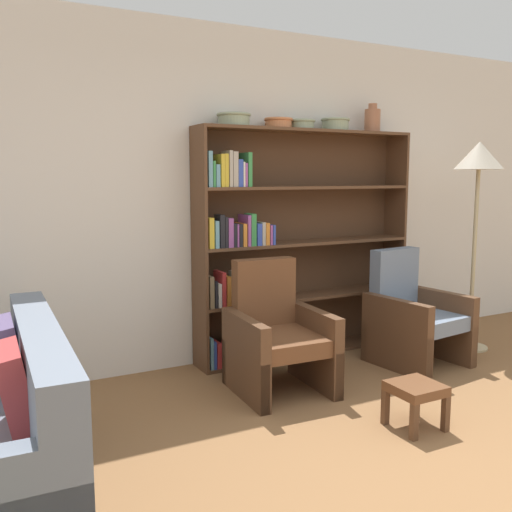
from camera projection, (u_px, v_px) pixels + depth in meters
name	position (u px, v px, depth m)	size (l,w,h in m)	color
ground_plane	(500.00, 501.00, 2.74)	(24.00, 24.00, 0.00)	brown
wall_back	(251.00, 197.00, 4.83)	(12.00, 0.06, 2.75)	silver
bookshelf	(284.00, 250.00, 4.85)	(2.01, 0.30, 1.94)	brown
bowl_terracotta	(234.00, 119.00, 4.47)	(0.27, 0.27, 0.10)	gray
bowl_olive	(279.00, 122.00, 4.66)	(0.24, 0.24, 0.08)	#C67547
bowl_sage	(302.00, 124.00, 4.76)	(0.23, 0.23, 0.08)	gray
bowl_copper	(335.00, 124.00, 4.92)	(0.25, 0.25, 0.11)	gray
vase_tall	(372.00, 120.00, 5.10)	(0.14, 0.14, 0.25)	#A36647
armchair_leather	(277.00, 337.00, 4.14)	(0.67, 0.71, 0.94)	brown
armchair_cushioned	(413.00, 316.00, 4.75)	(0.72, 0.75, 0.94)	brown
floor_lamp	(479.00, 168.00, 4.96)	(0.42, 0.42, 1.85)	tan
footstool	(416.00, 393.00, 3.51)	(0.29, 0.29, 0.28)	brown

